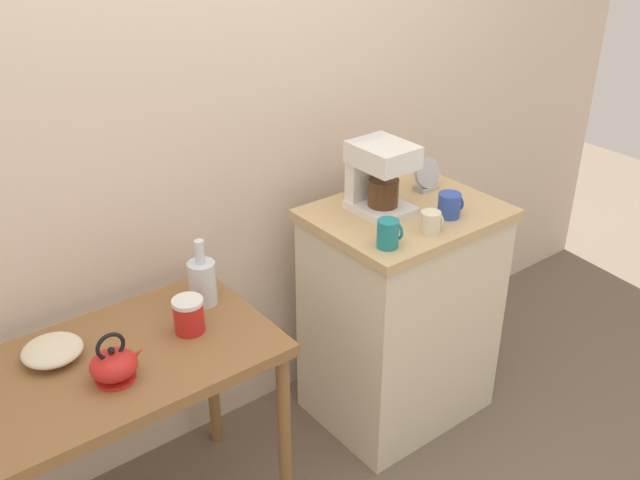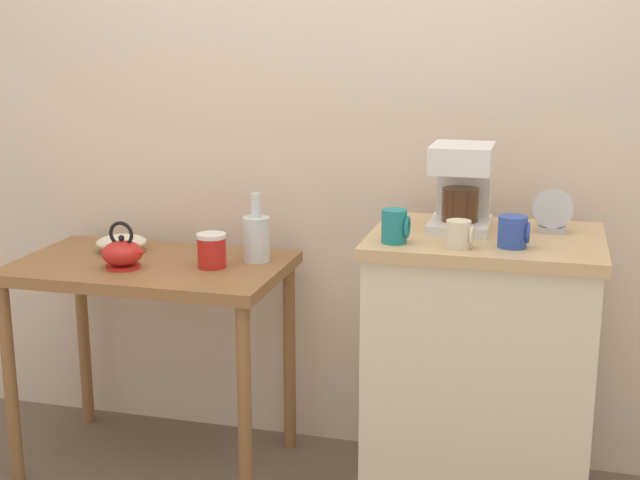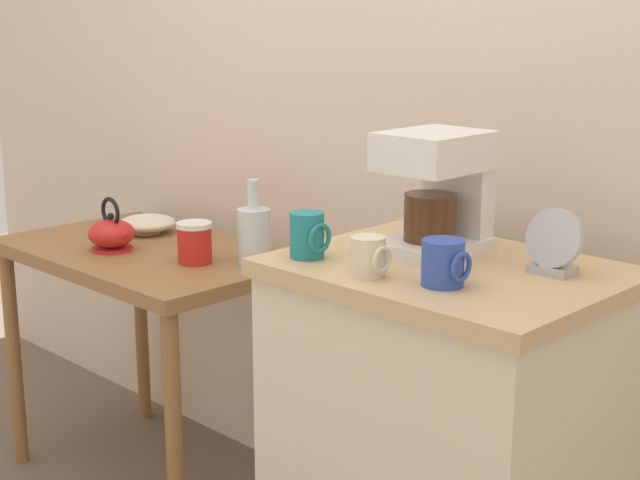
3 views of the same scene
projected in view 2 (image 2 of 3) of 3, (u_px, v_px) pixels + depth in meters
The scene contains 12 objects.
back_wall at pixel (368, 60), 3.01m from camera, with size 4.40×0.10×2.80m, color beige.
wooden_table at pixel (152, 290), 2.99m from camera, with size 0.91×0.56×0.74m.
kitchen_counter at pixel (480, 378), 2.71m from camera, with size 0.68×0.53×0.91m.
bowl_stoneware at pixel (122, 243), 3.10m from camera, with size 0.18×0.18×0.06m.
teakettle at pixel (123, 253), 2.88m from camera, with size 0.16×0.13×0.16m.
glass_carafe_vase at pixel (256, 237), 2.96m from camera, with size 0.09×0.09×0.23m.
canister_enamel at pixel (212, 250), 2.89m from camera, with size 0.10×0.10×0.11m.
coffee_maker at pixel (462, 183), 2.66m from camera, with size 0.18×0.22×0.26m.
mug_dark_teal at pixel (395, 226), 2.50m from camera, with size 0.08×0.07×0.10m.
mug_small_cream at pixel (459, 234), 2.44m from camera, with size 0.08×0.07×0.08m.
mug_blue at pixel (513, 232), 2.45m from camera, with size 0.09×0.08×0.09m.
table_clock at pixel (552, 213), 2.63m from camera, with size 0.12×0.06×0.13m.
Camera 2 is at (0.73, -2.55, 1.51)m, focal length 49.44 mm.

